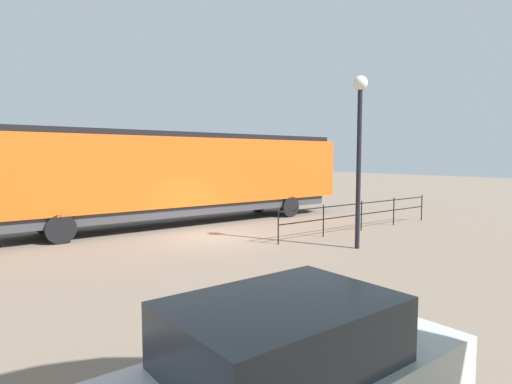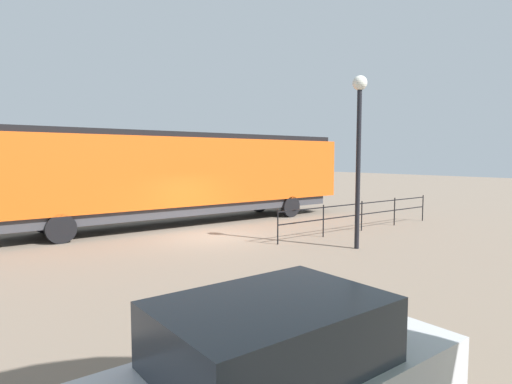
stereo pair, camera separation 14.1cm
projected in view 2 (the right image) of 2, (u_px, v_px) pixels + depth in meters
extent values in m
plane|color=#756656|center=(213.00, 237.00, 16.92)|extent=(120.00, 120.00, 0.00)
cube|color=#D15114|center=(181.00, 171.00, 19.92)|extent=(3.02, 17.74, 3.04)
cube|color=black|center=(300.00, 176.00, 24.60)|extent=(2.90, 2.39, 2.13)
cube|color=black|center=(181.00, 136.00, 19.78)|extent=(2.72, 17.03, 0.24)
cube|color=#38383D|center=(182.00, 208.00, 20.06)|extent=(2.72, 16.32, 0.45)
cylinder|color=black|center=(259.00, 202.00, 24.59)|extent=(0.30, 1.10, 1.10)
cylinder|color=black|center=(290.00, 207.00, 22.43)|extent=(0.30, 1.10, 1.10)
cylinder|color=black|center=(45.00, 220.00, 17.72)|extent=(0.30, 1.10, 1.10)
cylinder|color=black|center=(61.00, 229.00, 15.57)|extent=(0.30, 1.10, 1.10)
cube|color=#262B33|center=(271.00, 332.00, 4.20)|extent=(1.57, 2.26, 0.67)
cylinder|color=black|center=(320.00, 362.00, 5.90)|extent=(0.22, 0.64, 0.64)
cylinder|color=black|center=(358.00, 169.00, 14.50)|extent=(0.16, 0.16, 5.52)
sphere|color=silver|center=(360.00, 83.00, 14.26)|extent=(0.50, 0.50, 0.50)
cube|color=black|center=(362.00, 203.00, 18.18)|extent=(0.04, 9.48, 0.04)
cube|color=black|center=(362.00, 214.00, 18.22)|extent=(0.04, 9.48, 0.04)
cylinder|color=black|center=(278.00, 227.00, 15.36)|extent=(0.05, 0.05, 1.29)
cylinder|color=black|center=(323.00, 221.00, 16.79)|extent=(0.05, 0.05, 1.29)
cylinder|color=black|center=(362.00, 216.00, 18.23)|extent=(0.05, 0.05, 1.29)
cylinder|color=black|center=(394.00, 212.00, 19.66)|extent=(0.05, 0.05, 1.29)
cylinder|color=black|center=(423.00, 208.00, 21.09)|extent=(0.05, 0.05, 1.29)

